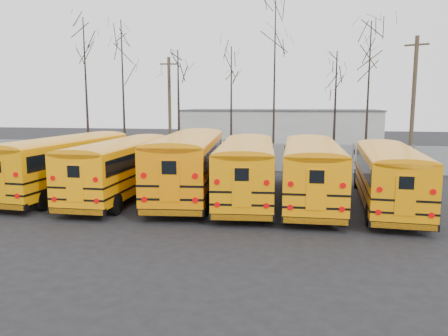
% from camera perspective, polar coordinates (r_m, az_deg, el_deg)
% --- Properties ---
extents(ground, '(120.00, 120.00, 0.00)m').
position_cam_1_polar(ground, '(20.61, -2.29, -5.30)').
color(ground, black).
rests_on(ground, ground).
extents(fence, '(40.00, 0.04, 2.00)m').
position_cam_1_polar(fence, '(32.09, 2.15, 1.51)').
color(fence, gray).
rests_on(fence, ground).
extents(distant_building, '(22.00, 8.00, 4.00)m').
position_cam_1_polar(distant_building, '(51.70, 7.31, 5.23)').
color(distant_building, '#B7B7B2').
rests_on(distant_building, ground).
extents(bus_a, '(3.51, 11.56, 3.19)m').
position_cam_1_polar(bus_a, '(25.11, -19.91, 1.03)').
color(bus_a, black).
rests_on(bus_a, ground).
extents(bus_b, '(2.60, 11.04, 3.08)m').
position_cam_1_polar(bus_b, '(23.26, -13.16, 0.60)').
color(bus_b, black).
rests_on(bus_b, ground).
extents(bus_c, '(3.99, 12.35, 3.40)m').
position_cam_1_polar(bus_c, '(22.89, -4.57, 1.14)').
color(bus_c, black).
rests_on(bus_c, ground).
extents(bus_d, '(3.46, 11.39, 3.14)m').
position_cam_1_polar(bus_d, '(21.85, 2.98, 0.40)').
color(bus_d, black).
rests_on(bus_d, ground).
extents(bus_e, '(2.70, 11.26, 3.14)m').
position_cam_1_polar(bus_e, '(21.70, 11.37, 0.18)').
color(bus_e, black).
rests_on(bus_e, ground).
extents(bus_f, '(3.09, 10.74, 2.97)m').
position_cam_1_polar(bus_f, '(21.75, 20.70, -0.45)').
color(bus_f, black).
rests_on(bus_f, ground).
extents(utility_pole_left, '(1.56, 0.42, 8.79)m').
position_cam_1_polar(utility_pole_left, '(38.66, -7.12, 7.87)').
color(utility_pole_left, '#433526').
rests_on(utility_pole_left, ground).
extents(utility_pole_right, '(1.65, 0.84, 9.83)m').
position_cam_1_polar(utility_pole_right, '(36.25, 23.49, 8.04)').
color(utility_pole_right, '#433626').
rests_on(utility_pole_right, ground).
extents(tree_0, '(0.26, 0.26, 11.93)m').
position_cam_1_polar(tree_0, '(39.26, -17.56, 9.67)').
color(tree_0, black).
rests_on(tree_0, ground).
extents(tree_1, '(0.26, 0.26, 11.38)m').
position_cam_1_polar(tree_1, '(36.42, -13.02, 9.53)').
color(tree_1, black).
rests_on(tree_1, ground).
extents(tree_2, '(0.26, 0.26, 9.13)m').
position_cam_1_polar(tree_2, '(36.28, -5.95, 7.93)').
color(tree_2, black).
rests_on(tree_2, ground).
extents(tree_3, '(0.26, 0.26, 9.52)m').
position_cam_1_polar(tree_3, '(36.95, 0.95, 8.28)').
color(tree_3, black).
rests_on(tree_3, ground).
extents(tree_4, '(0.26, 0.26, 12.79)m').
position_cam_1_polar(tree_4, '(33.76, 6.59, 10.98)').
color(tree_4, black).
rests_on(tree_4, ground).
extents(tree_5, '(0.26, 0.26, 9.03)m').
position_cam_1_polar(tree_5, '(36.95, 14.30, 7.64)').
color(tree_5, black).
rests_on(tree_5, ground).
extents(tree_6, '(0.26, 0.26, 10.89)m').
position_cam_1_polar(tree_6, '(34.98, 18.29, 8.96)').
color(tree_6, black).
rests_on(tree_6, ground).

